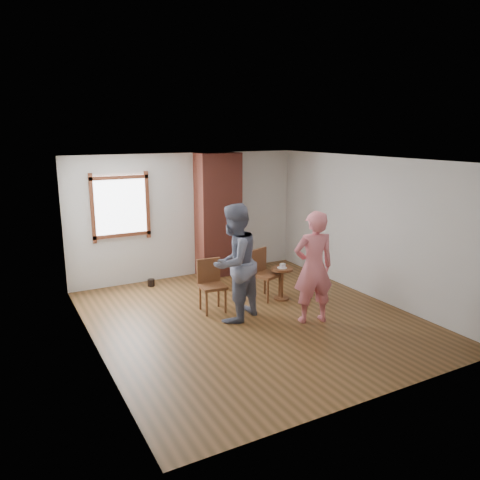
# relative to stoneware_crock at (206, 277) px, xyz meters

# --- Properties ---
(ground) EXTENTS (5.50, 5.50, 0.00)m
(ground) POSITION_rel_stoneware_crock_xyz_m (0.02, -1.78, -0.21)
(ground) COLOR brown
(ground) RESTS_ON ground
(room_shell) EXTENTS (5.04, 5.52, 2.62)m
(room_shell) POSITION_rel_stoneware_crock_xyz_m (-0.04, -1.17, 1.60)
(room_shell) COLOR silver
(room_shell) RESTS_ON ground
(brick_chimney) EXTENTS (0.90, 0.50, 2.60)m
(brick_chimney) POSITION_rel_stoneware_crock_xyz_m (0.62, 0.72, 1.09)
(brick_chimney) COLOR brown
(brick_chimney) RESTS_ON ground
(stoneware_crock) EXTENTS (0.39, 0.39, 0.42)m
(stoneware_crock) POSITION_rel_stoneware_crock_xyz_m (0.00, 0.00, 0.00)
(stoneware_crock) COLOR tan
(stoneware_crock) RESTS_ON ground
(dark_pot) EXTENTS (0.18, 0.18, 0.14)m
(dark_pot) POSITION_rel_stoneware_crock_xyz_m (-0.94, 0.62, -0.14)
(dark_pot) COLOR black
(dark_pot) RESTS_ON ground
(dining_chair_left) EXTENTS (0.45, 0.45, 0.90)m
(dining_chair_left) POSITION_rel_stoneware_crock_xyz_m (-0.41, -1.11, 0.29)
(dining_chair_left) COLOR brown
(dining_chair_left) RESTS_ON ground
(dining_chair_right) EXTENTS (0.55, 0.55, 0.92)m
(dining_chair_right) POSITION_rel_stoneware_crock_xyz_m (0.70, -1.01, 0.31)
(dining_chair_right) COLOR brown
(dining_chair_right) RESTS_ON ground
(side_table) EXTENTS (0.40, 0.40, 0.60)m
(side_table) POSITION_rel_stoneware_crock_xyz_m (0.96, -1.25, 0.19)
(side_table) COLOR brown
(side_table) RESTS_ON ground
(cake_plate) EXTENTS (0.18, 0.18, 0.01)m
(cake_plate) POSITION_rel_stoneware_crock_xyz_m (0.96, -1.25, 0.39)
(cake_plate) COLOR white
(cake_plate) RESTS_ON side_table
(cake_slice) EXTENTS (0.08, 0.07, 0.06)m
(cake_slice) POSITION_rel_stoneware_crock_xyz_m (0.97, -1.25, 0.43)
(cake_slice) COLOR white
(cake_slice) RESTS_ON cake_plate
(man) EXTENTS (1.17, 1.08, 1.93)m
(man) POSITION_rel_stoneware_crock_xyz_m (-0.25, -1.66, 0.75)
(man) COLOR #121A33
(man) RESTS_ON ground
(person_pink) EXTENTS (0.75, 0.58, 1.83)m
(person_pink) POSITION_rel_stoneware_crock_xyz_m (0.83, -2.34, 0.70)
(person_pink) COLOR #ED7681
(person_pink) RESTS_ON ground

